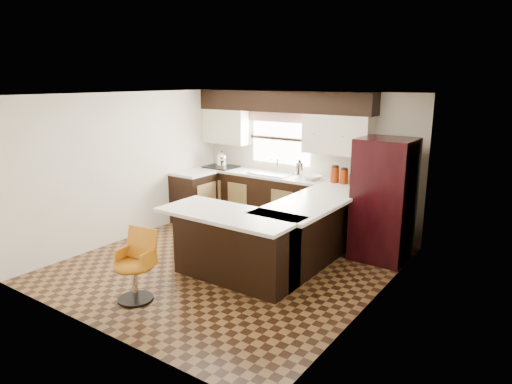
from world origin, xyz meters
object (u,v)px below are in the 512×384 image
Objects in this scene: bar_chair at (134,267)px; peninsula_long at (306,235)px; peninsula_return at (235,247)px; refrigerator at (384,200)px.

peninsula_long is at bearing 52.85° from bar_chair.
peninsula_long reaches higher than bar_chair.
peninsula_return is at bearing 52.88° from bar_chair.
refrigerator is at bearing 48.14° from bar_chair.
peninsula_long is 2.43m from bar_chair.
peninsula_return is (-0.53, -0.97, 0.00)m from peninsula_long.
peninsula_return is 0.92× the size of refrigerator.
bar_chair is at bearing -118.27° from peninsula_long.
peninsula_long and peninsula_return have the same top height.
bar_chair is at bearing -122.99° from refrigerator.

